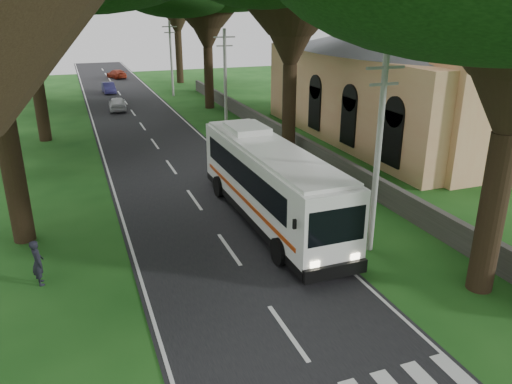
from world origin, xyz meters
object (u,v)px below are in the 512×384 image
Objects in this scene: church at (403,72)px; pole_near at (378,153)px; pole_far at (171,58)px; distant_car_c at (117,74)px; coach_bus at (269,181)px; pedestrian at (38,262)px; pole_mid at (225,83)px; distant_car_a at (117,104)px; distant_car_b at (109,88)px.

pole_near is at bearing -128.50° from church.
pole_far is (-12.36, 24.45, -0.73)m from church.
pole_far reaches higher than distant_car_c.
coach_bus reaches higher than pedestrian.
distant_car_c is (-16.77, 41.55, -4.29)m from church.
pole_near is 5.57m from coach_bus.
church is at bearing 51.50° from pole_near.
church is 3.00× the size of pole_mid.
distant_car_a is 1.06× the size of distant_car_b.
coach_bus is 52.88m from distant_car_c.
pole_far is 1.98× the size of distant_car_c.
distant_car_a is at bearing -92.93° from distant_car_b.
distant_car_b is at bearing 104.98° from pole_mid.
coach_bus reaches higher than distant_car_a.
pedestrian is (-25.11, -13.70, -4.04)m from church.
pole_mid and pole_far have the same top height.
pedestrian is (-12.75, -38.16, -3.31)m from pole_far.
pedestrian is at bearing -151.38° from church.
church is 28.89m from pedestrian.
distant_car_b is (-6.56, 24.52, -3.55)m from pole_mid.
distant_car_a is at bearing 97.02° from coach_bus.
church reaches higher than pole_mid.
pole_mid is 15.60m from distant_car_a.
pole_mid is 16.14m from coach_bus.
pole_mid reaches higher than distant_car_a.
coach_bus is (-15.16, -11.28, -2.96)m from church.
coach_bus is 40.45m from distant_car_b.
pole_far is at bearing 116.82° from church.
pole_mid reaches higher than distant_car_c.
church is 6.61× the size of distant_car_b.
distant_car_b is at bearing 98.38° from pole_near.
coach_bus is at bearing -87.44° from pedestrian.
distant_car_c is (-4.41, 17.10, -3.56)m from pole_far.
pole_mid is at bearing 79.24° from distant_car_c.
church reaches higher than pole_far.
coach_bus is 29.66m from distant_car_a.
pole_far is at bearing 90.00° from pole_near.
pedestrian reaches higher than distant_car_a.
distant_car_c is (2.31, 23.46, -0.07)m from distant_car_a.
pole_near is at bearing -109.35° from pedestrian.
church is at bearing -72.51° from pedestrian.
pole_mid is (-12.36, 4.45, -0.73)m from church.
pole_near reaches higher than distant_car_a.
distant_car_b is (-18.93, 28.97, -4.28)m from church.
distant_car_c is at bearing 94.42° from pole_near.
coach_bus is (-2.80, 4.27, -2.23)m from pole_near.
distant_car_c is at bearing -19.71° from pedestrian.
pole_near is 1.98× the size of distant_car_c.
church is 34.87m from distant_car_b.
pole_far reaches higher than distant_car_b.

